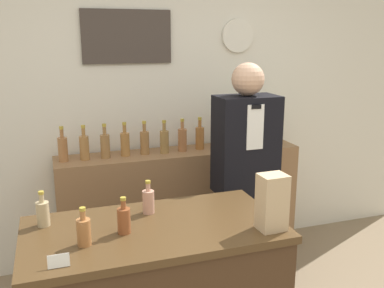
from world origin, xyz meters
The scene contains 21 objects.
back_wall centered at (0.00, 2.00, 1.36)m, with size 5.20×0.09×2.70m.
back_shelf centered at (0.16, 1.76, 0.49)m, with size 2.00×0.36×0.98m.
shopkeeper centered at (0.47, 1.18, 0.86)m, with size 0.43×0.27×1.72m.
potted_plant centered at (0.87, 1.74, 1.16)m, with size 0.25×0.25×0.33m.
paper_bag centered at (0.18, 0.29, 1.09)m, with size 0.14×0.12×0.29m.
tape_dispenser centered at (0.21, 0.28, 0.97)m, with size 0.09×0.06×0.07m.
price_card_left centered at (-0.84, 0.24, 0.97)m, with size 0.09×0.02×0.06m.
counter_bottle_0 centered at (-0.90, 0.69, 1.02)m, with size 0.07×0.07×0.19m.
counter_bottle_1 centered at (-0.72, 0.41, 1.02)m, with size 0.07×0.07×0.19m.
counter_bottle_2 centered at (-0.53, 0.48, 1.02)m, with size 0.07×0.07×0.19m.
counter_bottle_3 centered at (-0.36, 0.68, 1.02)m, with size 0.07×0.07×0.19m.
shelf_bottle_0 centered at (-0.76, 1.76, 1.08)m, with size 0.07×0.07×0.27m.
shelf_bottle_1 centered at (-0.60, 1.76, 1.08)m, with size 0.07×0.07×0.27m.
shelf_bottle_2 centered at (-0.44, 1.76, 1.08)m, with size 0.07×0.07×0.27m.
shelf_bottle_3 centered at (-0.29, 1.77, 1.08)m, with size 0.07×0.07×0.27m.
shelf_bottle_4 centered at (-0.13, 1.77, 1.08)m, with size 0.07×0.07×0.27m.
shelf_bottle_5 centered at (0.02, 1.75, 1.08)m, with size 0.07×0.07×0.27m.
shelf_bottle_6 centered at (0.18, 1.76, 1.08)m, with size 0.07×0.07×0.27m.
shelf_bottle_7 centered at (0.34, 1.78, 1.08)m, with size 0.07×0.07×0.27m.
shelf_bottle_8 centered at (0.49, 1.75, 1.08)m, with size 0.07×0.07×0.27m.
shelf_bottle_9 centered at (0.65, 1.77, 1.08)m, with size 0.07×0.07×0.27m.
Camera 1 is at (-0.83, -1.46, 1.89)m, focal length 40.00 mm.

